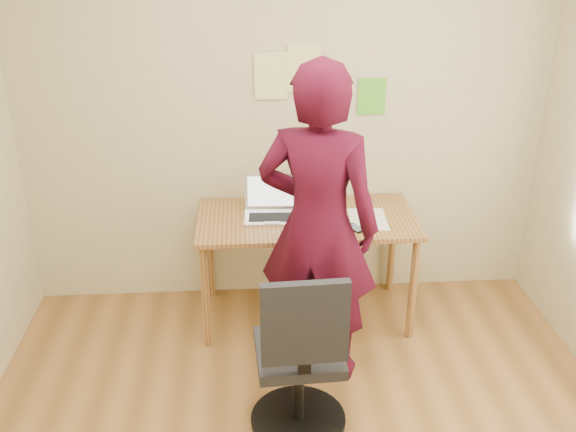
{
  "coord_description": "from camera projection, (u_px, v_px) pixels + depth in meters",
  "views": [
    {
      "loc": [
        -0.26,
        -2.34,
        2.46
      ],
      "look_at": [
        -0.03,
        0.95,
        0.95
      ],
      "focal_mm": 40.0,
      "sensor_mm": 36.0,
      "label": 1
    }
  ],
  "objects": [
    {
      "name": "wall_note_left",
      "position": [
        271.0,
        76.0,
        4.08
      ],
      "size": [
        0.21,
        0.0,
        0.3
      ],
      "primitive_type": "cube",
      "color": "#E6DC89",
      "rests_on": "room"
    },
    {
      "name": "desk",
      "position": [
        306.0,
        229.0,
        4.15
      ],
      "size": [
        1.4,
        0.7,
        0.74
      ],
      "color": "#A07137",
      "rests_on": "ground"
    },
    {
      "name": "paper_sheet",
      "position": [
        368.0,
        219.0,
        4.09
      ],
      "size": [
        0.25,
        0.35,
        0.0
      ],
      "primitive_type": "cube",
      "rotation": [
        0.0,
        0.0,
        -0.06
      ],
      "color": "white",
      "rests_on": "desk"
    },
    {
      "name": "room",
      "position": [
        313.0,
        224.0,
        2.6
      ],
      "size": [
        3.58,
        3.58,
        2.78
      ],
      "color": "brown",
      "rests_on": "ground"
    },
    {
      "name": "wall_note_right",
      "position": [
        372.0,
        96.0,
        4.18
      ],
      "size": [
        0.18,
        0.0,
        0.24
      ],
      "primitive_type": "cube",
      "color": "#56B929",
      "rests_on": "room"
    },
    {
      "name": "person",
      "position": [
        318.0,
        227.0,
        3.53
      ],
      "size": [
        0.79,
        0.65,
        1.87
      ],
      "primitive_type": "imported",
      "rotation": [
        0.0,
        0.0,
        2.8
      ],
      "color": "#3C0819",
      "rests_on": "ground"
    },
    {
      "name": "office_chair",
      "position": [
        300.0,
        365.0,
        3.24
      ],
      "size": [
        0.51,
        0.51,
        0.99
      ],
      "rotation": [
        0.0,
        0.0,
        0.05
      ],
      "color": "black",
      "rests_on": "ground"
    },
    {
      "name": "laptop",
      "position": [
        271.0,
        208.0,
        4.12
      ],
      "size": [
        0.35,
        0.32,
        0.24
      ],
      "rotation": [
        0.0,
        0.0,
        -0.05
      ],
      "color": "silver",
      "rests_on": "desk"
    },
    {
      "name": "phone",
      "position": [
        355.0,
        228.0,
        3.95
      ],
      "size": [
        0.12,
        0.14,
        0.01
      ],
      "rotation": [
        0.0,
        0.0,
        0.5
      ],
      "color": "black",
      "rests_on": "desk"
    },
    {
      "name": "wall_note_mid",
      "position": [
        304.0,
        68.0,
        4.07
      ],
      "size": [
        0.21,
        0.0,
        0.3
      ],
      "primitive_type": "cube",
      "color": "#E6DC89",
      "rests_on": "room"
    }
  ]
}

